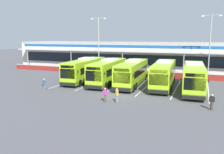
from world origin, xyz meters
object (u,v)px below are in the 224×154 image
object	(u,v)px
coach_bus_right_centre	(164,75)
coach_bus_rightmost	(194,78)
pedestrian_near_bin	(212,102)
coach_bus_centre	(132,73)
pedestrian_with_handbag	(44,84)
lamp_post_west	(99,42)
coach_bus_leftmost	(85,70)
coach_bus_left_centre	(108,72)
pedestrian_child	(117,95)
lamp_post_centre	(210,42)
pedestrian_in_dark_coat	(105,94)

from	to	relation	value
coach_bus_right_centre	coach_bus_rightmost	size ratio (longest dim) A/B	1.00
pedestrian_near_bin	coach_bus_centre	bearing A→B (deg)	139.35
coach_bus_rightmost	pedestrian_with_handbag	world-z (taller)	coach_bus_rightmost
coach_bus_rightmost	lamp_post_west	xyz separation A→B (m)	(-18.70, 10.69, 4.50)
coach_bus_leftmost	coach_bus_right_centre	xyz separation A→B (m)	(12.84, -0.08, 0.00)
coach_bus_left_centre	pedestrian_child	bearing A→B (deg)	-63.26
lamp_post_west	lamp_post_centre	world-z (taller)	same
coach_bus_right_centre	lamp_post_centre	size ratio (longest dim) A/B	1.11
coach_bus_left_centre	coach_bus_rightmost	xyz separation A→B (m)	(12.75, -1.01, 0.00)
coach_bus_leftmost	lamp_post_west	world-z (taller)	lamp_post_west
coach_bus_leftmost	pedestrian_in_dark_coat	xyz separation A→B (m)	(8.11, -10.84, -0.91)
coach_bus_rightmost	pedestrian_child	distance (m)	11.95
coach_bus_left_centre	pedestrian_in_dark_coat	xyz separation A→B (m)	(3.84, -10.40, -0.91)
coach_bus_centre	pedestrian_child	size ratio (longest dim) A/B	7.57
coach_bus_centre	coach_bus_right_centre	distance (m)	4.63
coach_bus_rightmost	pedestrian_in_dark_coat	size ratio (longest dim) A/B	7.57
coach_bus_left_centre	pedestrian_with_handbag	distance (m)	10.11
coach_bus_centre	lamp_post_west	distance (m)	14.59
pedestrian_with_handbag	lamp_post_west	bearing A→B (deg)	89.34
lamp_post_west	lamp_post_centre	distance (m)	20.78
coach_bus_left_centre	lamp_post_centre	bearing A→B (deg)	36.24
coach_bus_leftmost	pedestrian_with_handbag	xyz separation A→B (m)	(-1.89, -8.40, -0.93)
coach_bus_leftmost	coach_bus_left_centre	size ratio (longest dim) A/B	1.00
lamp_post_centre	coach_bus_left_centre	bearing A→B (deg)	-143.76
coach_bus_leftmost	pedestrian_child	size ratio (longest dim) A/B	7.57
coach_bus_left_centre	lamp_post_west	bearing A→B (deg)	121.60
coach_bus_right_centre	lamp_post_west	bearing A→B (deg)	147.30
coach_bus_left_centre	pedestrian_near_bin	bearing A→B (deg)	-32.25
coach_bus_right_centre	coach_bus_rightmost	world-z (taller)	same
pedestrian_child	coach_bus_left_centre	bearing A→B (deg)	116.74
coach_bus_leftmost	pedestrian_with_handbag	size ratio (longest dim) A/B	7.57
pedestrian_child	lamp_post_centre	bearing A→B (deg)	65.28
coach_bus_right_centre	pedestrian_near_bin	distance (m)	11.56
pedestrian_child	lamp_post_west	xyz separation A→B (m)	(-11.08, 19.84, 5.42)
pedestrian_with_handbag	pedestrian_near_bin	bearing A→B (deg)	-3.76
coach_bus_left_centre	coach_bus_centre	bearing A→B (deg)	-0.36
pedestrian_in_dark_coat	coach_bus_left_centre	bearing A→B (deg)	110.26
coach_bus_rightmost	pedestrian_in_dark_coat	world-z (taller)	coach_bus_rightmost
pedestrian_child	lamp_post_centre	xyz separation A→B (m)	(9.67, 21.00, 5.42)
pedestrian_near_bin	lamp_post_west	xyz separation A→B (m)	(-20.76, 19.02, 5.42)
coach_bus_leftmost	pedestrian_in_dark_coat	distance (m)	13.57
pedestrian_in_dark_coat	coach_bus_centre	bearing A→B (deg)	89.35
coach_bus_right_centre	pedestrian_child	distance (m)	11.10
pedestrian_in_dark_coat	lamp_post_west	world-z (taller)	lamp_post_west
lamp_post_west	pedestrian_in_dark_coat	bearing A→B (deg)	-64.00
coach_bus_left_centre	coach_bus_rightmost	distance (m)	12.79
pedestrian_in_dark_coat	pedestrian_near_bin	distance (m)	11.01
coach_bus_right_centre	pedestrian_near_bin	size ratio (longest dim) A/B	7.57
coach_bus_leftmost	pedestrian_in_dark_coat	bearing A→B (deg)	-53.21
coach_bus_leftmost	coach_bus_centre	distance (m)	8.24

